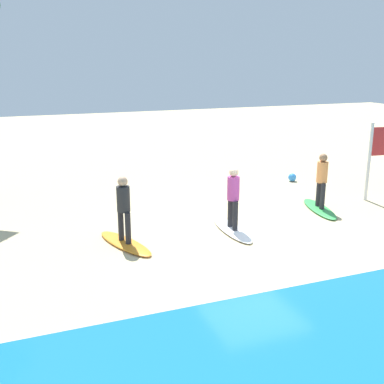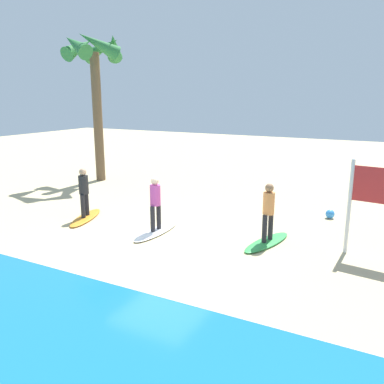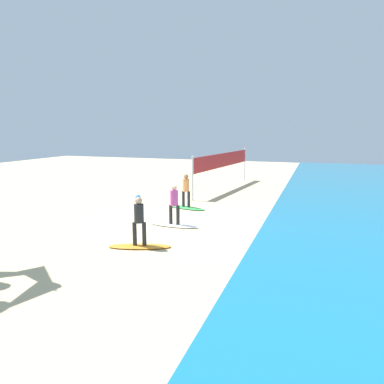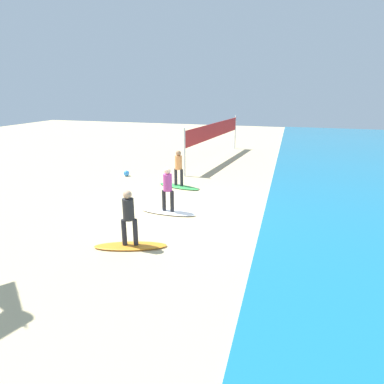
{
  "view_description": "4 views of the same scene",
  "coord_description": "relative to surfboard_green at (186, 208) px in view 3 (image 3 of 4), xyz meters",
  "views": [
    {
      "loc": [
        5.7,
        10.23,
        4.4
      ],
      "look_at": [
        1.41,
        -0.85,
        1.06
      ],
      "focal_mm": 44.42,
      "sensor_mm": 36.0,
      "label": 1
    },
    {
      "loc": [
        -5.91,
        9.26,
        4.07
      ],
      "look_at": [
        -0.53,
        -0.91,
        1.28
      ],
      "focal_mm": 37.48,
      "sensor_mm": 36.0,
      "label": 2
    },
    {
      "loc": [
        13.57,
        5.0,
        3.93
      ],
      "look_at": [
        -0.83,
        -0.08,
        1.23
      ],
      "focal_mm": 33.52,
      "sensor_mm": 36.0,
      "label": 3
    },
    {
      "loc": [
        10.98,
        3.67,
        4.39
      ],
      "look_at": [
        0.23,
        0.46,
        0.83
      ],
      "focal_mm": 30.54,
      "sensor_mm": 36.0,
      "label": 4
    }
  ],
  "objects": [
    {
      "name": "surfer_green",
      "position": [
        0.0,
        0.0,
        0.99
      ],
      "size": [
        0.32,
        0.45,
        1.64
      ],
      "color": "#232328",
      "rests_on": "surfboard_green"
    },
    {
      "name": "ground_plane",
      "position": [
        2.81,
        1.1,
        -0.04
      ],
      "size": [
        60.0,
        60.0,
        0.0
      ],
      "primitive_type": "plane",
      "color": "#CCB789"
    },
    {
      "name": "beach_ball",
      "position": [
        -1.16,
        -3.3,
        0.11
      ],
      "size": [
        0.3,
        0.3,
        0.3
      ],
      "primitive_type": "sphere",
      "color": "#338CE5",
      "rests_on": "ground"
    },
    {
      "name": "surfboard_green",
      "position": [
        0.0,
        0.0,
        0.0
      ],
      "size": [
        1.03,
        2.17,
        0.09
      ],
      "primitive_type": "ellipsoid",
      "rotation": [
        0.0,
        0.0,
        1.34
      ],
      "color": "green",
      "rests_on": "ground"
    },
    {
      "name": "volleyball_net",
      "position": [
        -6.49,
        0.2,
        1.74
      ],
      "size": [
        9.03,
        1.24,
        2.5
      ],
      "color": "silver",
      "rests_on": "ground"
    },
    {
      "name": "surfer_orange",
      "position": [
        6.13,
        0.62,
        0.99
      ],
      "size": [
        0.32,
        0.44,
        1.64
      ],
      "color": "#232328",
      "rests_on": "surfboard_orange"
    },
    {
      "name": "surfer_white",
      "position": [
        3.25,
        0.7,
        0.99
      ],
      "size": [
        0.32,
        0.46,
        1.64
      ],
      "color": "#232328",
      "rests_on": "surfboard_white"
    },
    {
      "name": "surfboard_white",
      "position": [
        3.25,
        0.7,
        0.0
      ],
      "size": [
        0.61,
        2.11,
        0.09
      ],
      "primitive_type": "ellipsoid",
      "rotation": [
        0.0,
        0.0,
        1.55
      ],
      "color": "white",
      "rests_on": "ground"
    },
    {
      "name": "surfboard_orange",
      "position": [
        6.13,
        0.62,
        0.0
      ],
      "size": [
        1.21,
        2.17,
        0.09
      ],
      "primitive_type": "ellipsoid",
      "rotation": [
        0.0,
        0.0,
        1.9
      ],
      "color": "orange",
      "rests_on": "ground"
    }
  ]
}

